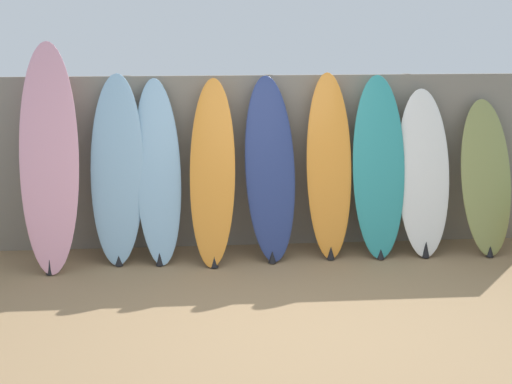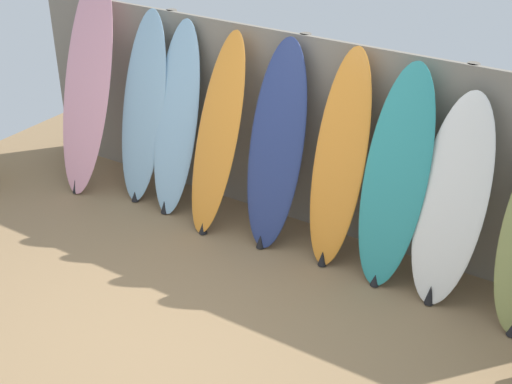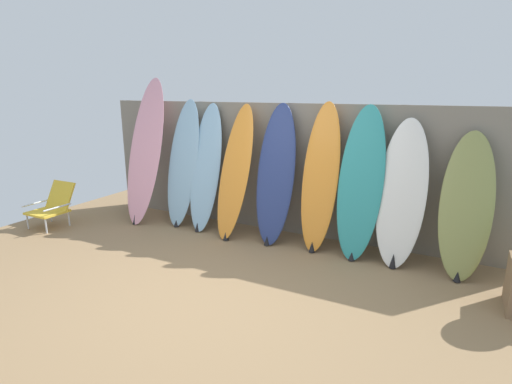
# 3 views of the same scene
# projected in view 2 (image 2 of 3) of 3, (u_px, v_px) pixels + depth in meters

# --- Properties ---
(ground) EXTENTS (7.68, 7.68, 0.00)m
(ground) POSITION_uv_depth(u_px,v_px,m) (166.00, 333.00, 5.38)
(ground) COLOR #8E704C
(fence_back) EXTENTS (6.08, 0.11, 1.80)m
(fence_back) POSITION_uv_depth(u_px,v_px,m) (300.00, 132.00, 6.42)
(fence_back) COLOR gray
(fence_back) RESTS_ON ground
(surfboard_pink_0) EXTENTS (0.61, 0.81, 2.16)m
(surfboard_pink_0) POSITION_uv_depth(u_px,v_px,m) (87.00, 85.00, 7.01)
(surfboard_pink_0) COLOR pink
(surfboard_pink_0) RESTS_ON ground
(surfboard_skyblue_1) EXTENTS (0.55, 0.56, 1.85)m
(surfboard_skyblue_1) POSITION_uv_depth(u_px,v_px,m) (143.00, 109.00, 6.86)
(surfboard_skyblue_1) COLOR #8CB7D6
(surfboard_skyblue_1) RESTS_ON ground
(surfboard_skyblue_2) EXTENTS (0.51, 0.66, 1.79)m
(surfboard_skyblue_2) POSITION_uv_depth(u_px,v_px,m) (176.00, 121.00, 6.69)
(surfboard_skyblue_2) COLOR #8CB7D6
(surfboard_skyblue_2) RESTS_ON ground
(surfboard_orange_3) EXTENTS (0.50, 0.68, 1.80)m
(surfboard_orange_3) POSITION_uv_depth(u_px,v_px,m) (217.00, 136.00, 6.38)
(surfboard_orange_3) COLOR orange
(surfboard_orange_3) RESTS_ON ground
(surfboard_navy_4) EXTENTS (0.56, 0.64, 1.82)m
(surfboard_navy_4) POSITION_uv_depth(u_px,v_px,m) (276.00, 147.00, 6.15)
(surfboard_navy_4) COLOR navy
(surfboard_navy_4) RESTS_ON ground
(surfboard_orange_5) EXTENTS (0.46, 0.52, 1.84)m
(surfboard_orange_5) POSITION_uv_depth(u_px,v_px,m) (339.00, 162.00, 5.88)
(surfboard_orange_5) COLOR orange
(surfboard_orange_5) RESTS_ON ground
(surfboard_teal_6) EXTENTS (0.54, 0.54, 1.82)m
(surfboard_teal_6) POSITION_uv_depth(u_px,v_px,m) (395.00, 179.00, 5.63)
(surfboard_teal_6) COLOR teal
(surfboard_teal_6) RESTS_ON ground
(surfboard_white_7) EXTENTS (0.54, 0.53, 1.67)m
(surfboard_white_7) POSITION_uv_depth(u_px,v_px,m) (451.00, 203.00, 5.45)
(surfboard_white_7) COLOR white
(surfboard_white_7) RESTS_ON ground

